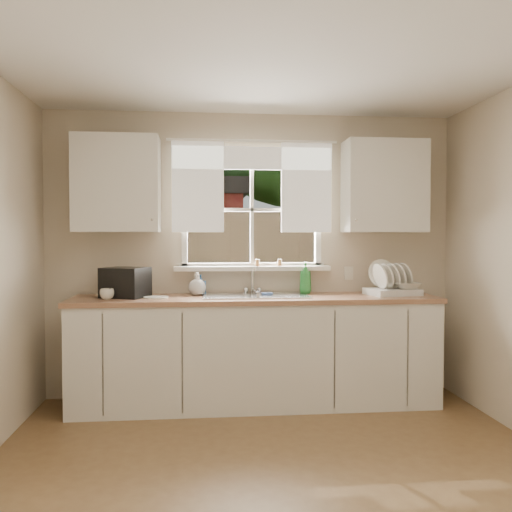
{
  "coord_description": "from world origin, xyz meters",
  "views": [
    {
      "loc": [
        -0.44,
        -2.81,
        1.41
      ],
      "look_at": [
        0.0,
        1.65,
        1.25
      ],
      "focal_mm": 38.0,
      "sensor_mm": 36.0,
      "label": 1
    }
  ],
  "objects": [
    {
      "name": "ground",
      "position": [
        0.0,
        0.0,
        0.0
      ],
      "size": [
        4.0,
        4.0,
        0.0
      ],
      "primitive_type": "plane",
      "color": "brown",
      "rests_on": "ground"
    },
    {
      "name": "dish_rack",
      "position": [
        1.18,
        1.7,
        0.99
      ],
      "size": [
        0.47,
        0.39,
        0.3
      ],
      "color": "silver",
      "rests_on": "countertop"
    },
    {
      "name": "soap_bottle_c",
      "position": [
        -0.49,
        1.83,
        1.01
      ],
      "size": [
        0.2,
        0.2,
        0.19
      ],
      "primitive_type": "imported",
      "rotation": [
        0.0,
        0.0,
        0.38
      ],
      "color": "beige",
      "rests_on": "countertop"
    },
    {
      "name": "soap_bottle_b",
      "position": [
        -0.46,
        1.87,
        1.0
      ],
      "size": [
        0.1,
        0.1,
        0.17
      ],
      "primitive_type": "imported",
      "rotation": [
        0.0,
        0.0,
        -0.31
      ],
      "color": "#2D61A9",
      "rests_on": "countertop"
    },
    {
      "name": "cup",
      "position": [
        -1.2,
        1.58,
        0.95
      ],
      "size": [
        0.13,
        0.13,
        0.09
      ],
      "primitive_type": "imported",
      "rotation": [
        0.0,
        0.0,
        -0.19
      ],
      "color": "silver",
      "rests_on": "countertop"
    },
    {
      "name": "ceiling",
      "position": [
        0.0,
        0.0,
        2.5
      ],
      "size": [
        3.6,
        4.0,
        0.02
      ],
      "primitive_type": "cube",
      "color": "silver",
      "rests_on": "room_walls"
    },
    {
      "name": "bowl",
      "position": [
        1.3,
        1.65,
        0.99
      ],
      "size": [
        0.25,
        0.25,
        0.06
      ],
      "primitive_type": "imported",
      "rotation": [
        0.0,
        0.0,
        0.11
      ],
      "color": "silver",
      "rests_on": "dish_rack"
    },
    {
      "name": "window",
      "position": [
        0.0,
        2.0,
        1.49
      ],
      "size": [
        1.38,
        0.16,
        1.06
      ],
      "color": "white",
      "rests_on": "room_walls"
    },
    {
      "name": "wall_outlet",
      "position": [
        0.88,
        1.99,
        1.08
      ],
      "size": [
        0.08,
        0.01,
        0.12
      ],
      "primitive_type": "cube",
      "color": "beige",
      "rests_on": "room_walls"
    },
    {
      "name": "sill_jars",
      "position": [
        0.14,
        1.94,
        1.18
      ],
      "size": [
        0.24,
        0.04,
        0.06
      ],
      "color": "brown",
      "rests_on": "window"
    },
    {
      "name": "upper_cabinet_left",
      "position": [
        -1.15,
        1.82,
        1.85
      ],
      "size": [
        0.7,
        0.33,
        0.8
      ],
      "primitive_type": "cube",
      "color": "silver",
      "rests_on": "room_walls"
    },
    {
      "name": "black_appliance",
      "position": [
        -1.08,
        1.73,
        1.03
      ],
      "size": [
        0.42,
        0.4,
        0.25
      ],
      "primitive_type": "cube",
      "rotation": [
        0.0,
        0.0,
        -0.4
      ],
      "color": "black",
      "rests_on": "countertop"
    },
    {
      "name": "backyard",
      "position": [
        0.58,
        8.42,
        3.46
      ],
      "size": [
        20.0,
        10.0,
        6.13
      ],
      "color": "#335421",
      "rests_on": "ground"
    },
    {
      "name": "base_cabinets",
      "position": [
        0.0,
        1.68,
        0.43
      ],
      "size": [
        3.0,
        0.62,
        0.87
      ],
      "primitive_type": "cube",
      "color": "silver",
      "rests_on": "ground"
    },
    {
      "name": "countertop",
      "position": [
        0.0,
        1.68,
        0.89
      ],
      "size": [
        3.04,
        0.65,
        0.04
      ],
      "primitive_type": "cube",
      "color": "#95674A",
      "rests_on": "base_cabinets"
    },
    {
      "name": "saucer",
      "position": [
        -0.82,
        1.64,
        0.92
      ],
      "size": [
        0.2,
        0.2,
        0.01
      ],
      "primitive_type": "cylinder",
      "color": "white",
      "rests_on": "countertop"
    },
    {
      "name": "soap_bottle_a",
      "position": [
        0.46,
        1.88,
        1.05
      ],
      "size": [
        0.14,
        0.14,
        0.28
      ],
      "primitive_type": "imported",
      "rotation": [
        0.0,
        0.0,
        -0.42
      ],
      "color": "#2A8034",
      "rests_on": "countertop"
    },
    {
      "name": "curtains",
      "position": [
        0.0,
        1.95,
        1.93
      ],
      "size": [
        1.5,
        0.03,
        0.81
      ],
      "color": "white",
      "rests_on": "room_walls"
    },
    {
      "name": "sink",
      "position": [
        0.0,
        1.71,
        0.84
      ],
      "size": [
        0.88,
        0.52,
        0.4
      ],
      "color": "#B7B7BC",
      "rests_on": "countertop"
    },
    {
      "name": "upper_cabinet_right",
      "position": [
        1.15,
        1.82,
        1.85
      ],
      "size": [
        0.7,
        0.33,
        0.8
      ],
      "primitive_type": "cube",
      "color": "silver",
      "rests_on": "room_walls"
    },
    {
      "name": "room_walls",
      "position": [
        0.0,
        -0.07,
        1.24
      ],
      "size": [
        3.62,
        4.02,
        2.5
      ],
      "color": "beige",
      "rests_on": "ground"
    }
  ]
}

